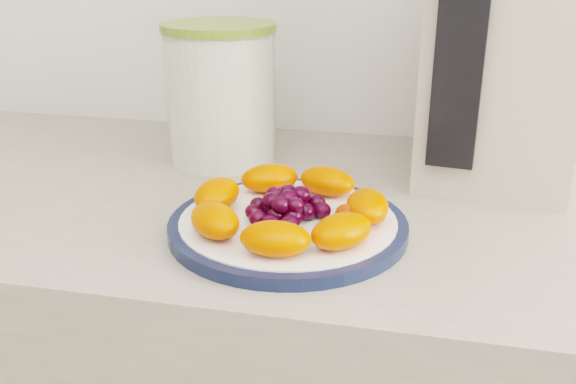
# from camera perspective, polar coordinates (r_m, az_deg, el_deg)

# --- Properties ---
(plate_rim) EXTENTS (0.28, 0.28, 0.01)m
(plate_rim) POSITION_cam_1_polar(r_m,az_deg,el_deg) (0.74, 0.00, -3.04)
(plate_rim) COLOR #121C3A
(plate_rim) RESTS_ON counter
(plate_face) EXTENTS (0.25, 0.25, 0.02)m
(plate_face) POSITION_cam_1_polar(r_m,az_deg,el_deg) (0.74, 0.00, -2.97)
(plate_face) COLOR white
(plate_face) RESTS_ON counter
(canister) EXTENTS (0.19, 0.19, 0.19)m
(canister) POSITION_cam_1_polar(r_m,az_deg,el_deg) (0.97, -5.98, 8.34)
(canister) COLOR #395D11
(canister) RESTS_ON counter
(canister_lid) EXTENTS (0.20, 0.20, 0.01)m
(canister_lid) POSITION_cam_1_polar(r_m,az_deg,el_deg) (0.95, -6.22, 14.36)
(canister_lid) COLOR olive
(canister_lid) RESTS_ON canister
(appliance_body) EXTENTS (0.23, 0.30, 0.34)m
(appliance_body) POSITION_cam_1_polar(r_m,az_deg,el_deg) (0.95, 18.86, 11.51)
(appliance_body) COLOR #B5AE9D
(appliance_body) RESTS_ON counter
(appliance_panel) EXTENTS (0.06, 0.03, 0.25)m
(appliance_panel) POSITION_cam_1_polar(r_m,az_deg,el_deg) (0.81, 14.93, 10.75)
(appliance_panel) COLOR black
(appliance_panel) RESTS_ON appliance_body
(fruit_plate) EXTENTS (0.24, 0.24, 0.04)m
(fruit_plate) POSITION_cam_1_polar(r_m,az_deg,el_deg) (0.73, 0.22, -1.25)
(fruit_plate) COLOR #FF3E00
(fruit_plate) RESTS_ON plate_face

